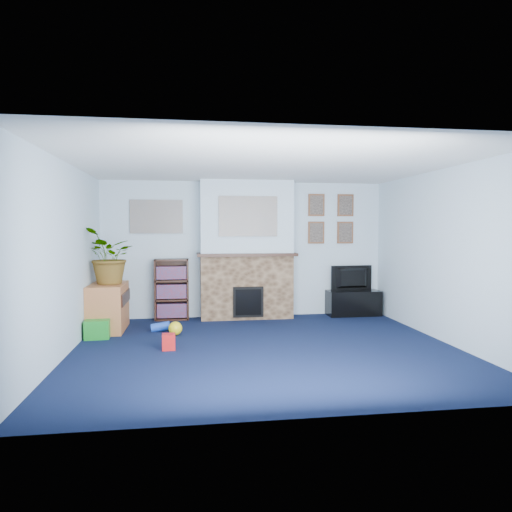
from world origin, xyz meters
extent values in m
cube|color=#0D1633|center=(0.00, 0.00, 0.00)|extent=(5.00, 4.50, 0.01)
cube|color=white|center=(0.00, 0.00, 2.40)|extent=(5.00, 4.50, 0.01)
cube|color=silver|center=(0.00, 2.25, 1.20)|extent=(5.00, 0.04, 2.40)
cube|color=silver|center=(0.00, -2.25, 1.20)|extent=(5.00, 0.04, 2.40)
cube|color=silver|center=(-2.50, 0.00, 1.20)|extent=(0.04, 4.50, 2.40)
cube|color=silver|center=(2.50, 0.00, 1.20)|extent=(0.04, 4.50, 2.40)
cube|color=brown|center=(0.00, 2.05, 0.55)|extent=(1.60, 0.40, 1.10)
cube|color=brown|center=(0.00, 2.05, 1.75)|extent=(1.60, 0.40, 1.30)
cube|color=brown|center=(0.00, 2.02, 1.12)|extent=(1.72, 0.50, 0.05)
cube|color=brown|center=(0.00, 1.84, 0.32)|extent=(0.52, 0.08, 0.52)
cube|color=brown|center=(0.00, 1.80, 0.32)|extent=(0.44, 0.02, 0.44)
cube|color=gray|center=(0.00, 1.84, 1.78)|extent=(1.00, 0.03, 0.68)
cube|color=gray|center=(-1.55, 2.23, 1.78)|extent=(0.90, 0.03, 0.58)
cube|color=brown|center=(1.30, 2.23, 2.00)|extent=(0.30, 0.03, 0.40)
cube|color=brown|center=(1.85, 2.23, 2.00)|extent=(0.30, 0.03, 0.40)
cube|color=brown|center=(1.30, 2.23, 1.50)|extent=(0.30, 0.03, 0.40)
cube|color=brown|center=(1.85, 2.23, 1.50)|extent=(0.30, 0.03, 0.40)
cube|color=black|center=(1.95, 2.03, 0.23)|extent=(0.95, 0.40, 0.45)
imported|color=black|center=(1.95, 2.05, 0.67)|extent=(0.79, 0.17, 0.45)
cube|color=black|center=(-1.30, 2.23, 0.53)|extent=(0.58, 0.02, 1.05)
cube|color=black|center=(-1.57, 2.10, 0.53)|extent=(0.03, 0.28, 1.05)
cube|color=black|center=(-1.02, 2.10, 0.53)|extent=(0.03, 0.28, 1.05)
cube|color=black|center=(-1.30, 2.10, 0.01)|extent=(0.56, 0.28, 0.03)
cube|color=black|center=(-1.30, 2.10, 0.35)|extent=(0.56, 0.28, 0.03)
cube|color=black|center=(-1.30, 2.10, 0.68)|extent=(0.56, 0.28, 0.03)
cube|color=black|center=(-1.30, 2.10, 1.04)|extent=(0.56, 0.28, 0.03)
cube|color=black|center=(-1.30, 2.09, 0.17)|extent=(0.50, 0.22, 0.24)
cube|color=black|center=(-1.30, 2.09, 0.50)|extent=(0.50, 0.22, 0.24)
cube|color=black|center=(-1.30, 2.09, 0.82)|extent=(0.50, 0.22, 0.22)
cube|color=#B6693A|center=(-2.24, 1.41, 0.35)|extent=(0.51, 0.93, 0.72)
imported|color=#26661E|center=(-2.19, 1.36, 1.16)|extent=(0.75, 0.84, 0.87)
cube|color=gold|center=(-0.10, 2.00, 1.22)|extent=(0.10, 0.06, 0.14)
cylinder|color=#B2BFC6|center=(0.38, 2.00, 1.23)|extent=(0.05, 0.05, 0.16)
sphere|color=gray|center=(-0.56, 2.00, 1.22)|extent=(0.13, 0.13, 0.13)
cylinder|color=red|center=(0.74, 2.00, 1.21)|extent=(0.06, 0.06, 0.12)
cube|color=#198C26|center=(-2.30, 0.87, 0.14)|extent=(0.35, 0.29, 0.27)
sphere|color=yellow|center=(-1.20, 0.90, 0.09)|extent=(0.20, 0.20, 0.20)
cube|color=red|center=(-1.26, 0.11, 0.11)|extent=(0.18, 0.18, 0.20)
cylinder|color=blue|center=(-1.43, 1.20, 0.07)|extent=(0.30, 0.13, 0.17)
camera|label=1|loc=(-0.97, -5.84, 1.57)|focal=32.00mm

